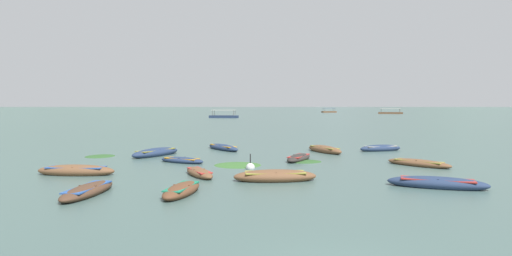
% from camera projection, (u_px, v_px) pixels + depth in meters
% --- Properties ---
extents(ground_plane, '(6000.00, 6000.00, 0.00)m').
position_uv_depth(ground_plane, '(259.00, 106.00, 1505.40)').
color(ground_plane, '#425B56').
extents(mountain_1, '(1391.24, 1391.24, 469.89)m').
position_uv_depth(mountain_1, '(113.00, 58.00, 1931.38)').
color(mountain_1, '#56665B').
rests_on(mountain_1, ground).
extents(mountain_2, '(725.13, 725.13, 249.31)m').
position_uv_depth(mountain_2, '(328.00, 85.00, 2378.85)').
color(mountain_2, slate).
rests_on(mountain_2, ground).
extents(mountain_3, '(1099.33, 1099.33, 437.56)m').
position_uv_depth(mountain_3, '(456.00, 64.00, 2055.51)').
color(mountain_3, slate).
rests_on(mountain_3, ground).
extents(rowboat_0, '(1.63, 3.24, 0.54)m').
position_uv_depth(rowboat_0, '(182.00, 190.00, 16.40)').
color(rowboat_0, brown).
rests_on(rowboat_0, ground).
extents(rowboat_1, '(4.15, 1.70, 0.67)m').
position_uv_depth(rowboat_1, '(275.00, 176.00, 19.37)').
color(rowboat_1, brown).
rests_on(rowboat_1, ground).
extents(rowboat_2, '(4.23, 1.43, 0.67)m').
position_uv_depth(rowboat_2, '(76.00, 171.00, 21.03)').
color(rowboat_2, brown).
rests_on(rowboat_2, ground).
extents(rowboat_3, '(2.42, 3.52, 0.52)m').
position_uv_depth(rowboat_3, '(299.00, 158.00, 26.51)').
color(rowboat_3, '#2D2826').
rests_on(rowboat_3, ground).
extents(rowboat_4, '(3.33, 4.50, 0.70)m').
position_uv_depth(rowboat_4, '(156.00, 153.00, 29.01)').
color(rowboat_4, navy).
rests_on(rowboat_4, ground).
extents(rowboat_5, '(4.37, 2.41, 0.62)m').
position_uv_depth(rowboat_5, '(437.00, 183.00, 17.73)').
color(rowboat_5, navy).
rests_on(rowboat_5, ground).
extents(rowboat_6, '(3.34, 2.31, 0.44)m').
position_uv_depth(rowboat_6, '(182.00, 160.00, 25.51)').
color(rowboat_6, navy).
rests_on(rowboat_6, ground).
extents(rowboat_7, '(2.78, 4.22, 0.66)m').
position_uv_depth(rowboat_7, '(325.00, 150.00, 31.13)').
color(rowboat_7, brown).
rests_on(rowboat_7, ground).
extents(rowboat_8, '(3.42, 4.32, 0.57)m').
position_uv_depth(rowboat_8, '(223.00, 148.00, 32.93)').
color(rowboat_8, navy).
rests_on(rowboat_8, ground).
extents(rowboat_9, '(3.53, 3.49, 0.50)m').
position_uv_depth(rowboat_9, '(419.00, 163.00, 24.11)').
color(rowboat_9, brown).
rests_on(rowboat_9, ground).
extents(rowboat_10, '(2.24, 3.18, 0.48)m').
position_uv_depth(rowboat_10, '(199.00, 173.00, 20.70)').
color(rowboat_10, brown).
rests_on(rowboat_10, ground).
extents(rowboat_11, '(1.49, 3.76, 0.52)m').
position_uv_depth(rowboat_11, '(88.00, 191.00, 16.34)').
color(rowboat_11, '#4C3323').
rests_on(rowboat_11, ground).
extents(rowboat_13, '(3.83, 2.11, 0.62)m').
position_uv_depth(rowboat_13, '(380.00, 148.00, 32.13)').
color(rowboat_13, navy).
rests_on(rowboat_13, ground).
extents(ferry_0, '(8.06, 4.79, 2.54)m').
position_uv_depth(ferry_0, '(329.00, 112.00, 206.26)').
color(ferry_0, brown).
rests_on(ferry_0, ground).
extents(ferry_1, '(10.92, 6.48, 2.54)m').
position_uv_depth(ferry_1, '(390.00, 113.00, 175.09)').
color(ferry_1, brown).
rests_on(ferry_1, ground).
extents(ferry_2, '(8.76, 4.16, 2.54)m').
position_uv_depth(ferry_2, '(224.00, 116.00, 117.79)').
color(ferry_2, navy).
rests_on(ferry_2, ground).
extents(mooring_buoy, '(0.51, 0.51, 1.05)m').
position_uv_depth(mooring_buoy, '(250.00, 167.00, 22.80)').
color(mooring_buoy, silver).
rests_on(mooring_buoy, ground).
extents(weed_patch_0, '(2.14, 2.26, 0.14)m').
position_uv_depth(weed_patch_0, '(100.00, 156.00, 28.63)').
color(weed_patch_0, '#2D5628').
rests_on(weed_patch_0, ground).
extents(weed_patch_1, '(2.36, 1.97, 0.14)m').
position_uv_depth(weed_patch_1, '(304.00, 162.00, 25.92)').
color(weed_patch_1, '#2D5628').
rests_on(weed_patch_1, ground).
extents(weed_patch_2, '(3.04, 2.86, 0.14)m').
position_uv_depth(weed_patch_2, '(238.00, 165.00, 24.38)').
color(weed_patch_2, '#38662D').
rests_on(weed_patch_2, ground).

